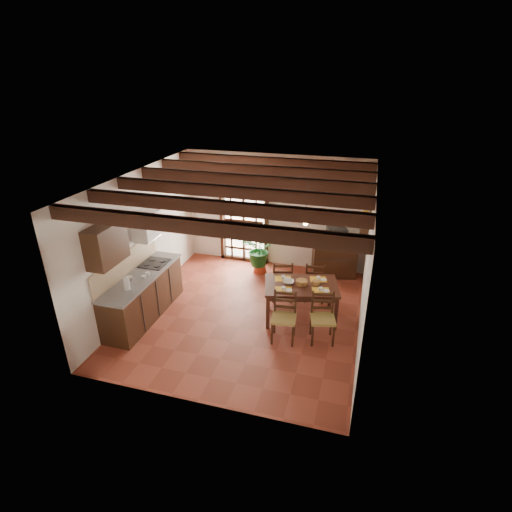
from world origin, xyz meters
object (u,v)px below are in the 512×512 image
(chair_near_left, at_px, (284,326))
(pendant_lamp, at_px, (306,219))
(chair_far_right, at_px, (314,288))
(potted_plant, at_px, (260,251))
(dining_table, at_px, (301,289))
(crt_tv, at_px, (336,235))
(kitchen_counter, at_px, (143,295))
(sideboard, at_px, (334,259))
(chair_near_right, at_px, (322,326))
(chair_far_left, at_px, (282,287))

(chair_near_left, relative_size, pendant_lamp, 1.12)
(chair_far_right, height_order, pendant_lamp, pendant_lamp)
(chair_far_right, bearing_deg, potted_plant, -38.30)
(dining_table, xyz_separation_m, crt_tv, (0.45, 2.05, 0.39))
(pendant_lamp, bearing_deg, potted_plant, 128.90)
(kitchen_counter, xyz_separation_m, dining_table, (3.04, 0.77, 0.19))
(chair_near_left, bearing_deg, kitchen_counter, 173.93)
(chair_far_right, bearing_deg, sideboard, -108.41)
(kitchen_counter, height_order, sideboard, kitchen_counter)
(chair_near_left, bearing_deg, pendant_lamp, 73.23)
(kitchen_counter, bearing_deg, chair_near_right, 2.55)
(pendant_lamp, bearing_deg, chair_near_right, -54.37)
(chair_near_right, relative_size, sideboard, 0.93)
(dining_table, bearing_deg, chair_near_left, -115.94)
(chair_near_right, relative_size, chair_far_left, 1.00)
(chair_far_right, relative_size, potted_plant, 0.43)
(chair_near_left, distance_m, chair_far_right, 1.60)
(kitchen_counter, xyz_separation_m, chair_near_left, (2.87, -0.01, -0.18))
(dining_table, xyz_separation_m, pendant_lamp, (-0.00, 0.10, 1.41))
(crt_tv, bearing_deg, chair_far_right, -121.42)
(chair_near_left, bearing_deg, chair_far_left, 97.88)
(sideboard, bearing_deg, chair_near_right, -102.35)
(potted_plant, height_order, pendant_lamp, pendant_lamp)
(chair_near_right, xyz_separation_m, potted_plant, (-1.82, 2.34, 0.27))
(crt_tv, bearing_deg, chair_near_right, -107.49)
(chair_near_left, height_order, sideboard, chair_near_left)
(dining_table, distance_m, potted_plant, 2.17)
(dining_table, height_order, potted_plant, potted_plant)
(dining_table, xyz_separation_m, chair_far_right, (0.17, 0.78, -0.38))
(sideboard, bearing_deg, potted_plant, 176.92)
(dining_table, height_order, chair_near_left, chair_near_left)
(chair_far_left, distance_m, chair_far_right, 0.70)
(chair_near_right, bearing_deg, kitchen_counter, 169.11)
(chair_far_left, height_order, crt_tv, crt_tv)
(chair_far_left, relative_size, crt_tv, 1.79)
(dining_table, height_order, crt_tv, crt_tv)
(pendant_lamp, bearing_deg, chair_far_right, 76.08)
(sideboard, relative_size, potted_plant, 0.47)
(chair_far_left, xyz_separation_m, pendant_lamp, (0.51, -0.52, 1.78))
(chair_far_left, relative_size, chair_far_right, 1.02)
(dining_table, relative_size, potted_plant, 0.73)
(chair_near_right, bearing_deg, sideboard, 77.86)
(kitchen_counter, distance_m, chair_far_right, 3.57)
(potted_plant, bearing_deg, pendant_lamp, -51.10)
(dining_table, relative_size, chair_near_right, 1.68)
(potted_plant, bearing_deg, kitchen_counter, -124.71)
(chair_near_right, bearing_deg, dining_table, 116.36)
(chair_far_right, xyz_separation_m, potted_plant, (-1.48, 0.94, 0.28))
(chair_near_left, bearing_deg, sideboard, 71.73)
(crt_tv, bearing_deg, kitchen_counter, -159.87)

